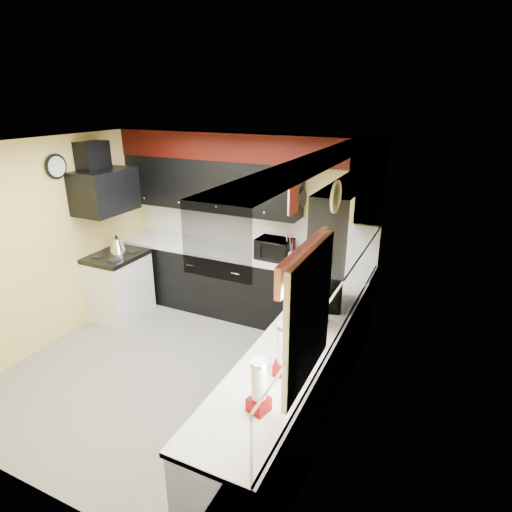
% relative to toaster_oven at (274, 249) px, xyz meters
% --- Properties ---
extents(ground, '(3.60, 3.60, 0.00)m').
position_rel_toaster_oven_xyz_m(ground, '(-0.53, -1.47, -1.07)').
color(ground, gray).
rests_on(ground, ground).
extents(wall_back, '(3.60, 0.06, 2.50)m').
position_rel_toaster_oven_xyz_m(wall_back, '(-0.53, 0.33, 0.18)').
color(wall_back, '#E0C666').
rests_on(wall_back, ground).
extents(wall_right, '(0.06, 3.60, 2.50)m').
position_rel_toaster_oven_xyz_m(wall_right, '(1.27, -1.47, 0.18)').
color(wall_right, '#E0C666').
rests_on(wall_right, ground).
extents(wall_left, '(0.06, 3.60, 2.50)m').
position_rel_toaster_oven_xyz_m(wall_left, '(-2.33, -1.47, 0.18)').
color(wall_left, '#E0C666').
rests_on(wall_left, ground).
extents(ceiling, '(3.60, 3.60, 0.06)m').
position_rel_toaster_oven_xyz_m(ceiling, '(-0.53, -1.47, 1.43)').
color(ceiling, white).
rests_on(ceiling, wall_back).
extents(cab_back, '(3.60, 0.60, 0.90)m').
position_rel_toaster_oven_xyz_m(cab_back, '(-0.53, 0.03, -0.62)').
color(cab_back, black).
rests_on(cab_back, ground).
extents(cab_right, '(0.60, 3.00, 0.90)m').
position_rel_toaster_oven_xyz_m(cab_right, '(0.97, -1.77, -0.62)').
color(cab_right, black).
rests_on(cab_right, ground).
extents(counter_back, '(3.62, 0.64, 0.04)m').
position_rel_toaster_oven_xyz_m(counter_back, '(-0.53, 0.03, -0.15)').
color(counter_back, white).
rests_on(counter_back, cab_back).
extents(counter_right, '(0.64, 3.02, 0.04)m').
position_rel_toaster_oven_xyz_m(counter_right, '(0.97, -1.77, -0.15)').
color(counter_right, white).
rests_on(counter_right, cab_right).
extents(splash_back, '(3.60, 0.02, 0.50)m').
position_rel_toaster_oven_xyz_m(splash_back, '(-0.53, 0.32, 0.12)').
color(splash_back, white).
rests_on(splash_back, counter_back).
extents(splash_right, '(0.02, 3.60, 0.50)m').
position_rel_toaster_oven_xyz_m(splash_right, '(1.26, -1.47, 0.12)').
color(splash_right, white).
rests_on(splash_right, counter_right).
extents(upper_back, '(2.60, 0.35, 0.70)m').
position_rel_toaster_oven_xyz_m(upper_back, '(-1.03, 0.16, 0.73)').
color(upper_back, black).
rests_on(upper_back, wall_back).
extents(upper_right, '(0.35, 1.80, 0.70)m').
position_rel_toaster_oven_xyz_m(upper_right, '(1.09, -0.57, 0.73)').
color(upper_right, black).
rests_on(upper_right, wall_right).
extents(soffit_back, '(3.60, 0.36, 0.35)m').
position_rel_toaster_oven_xyz_m(soffit_back, '(-0.53, 0.15, 1.25)').
color(soffit_back, black).
rests_on(soffit_back, wall_back).
extents(soffit_right, '(0.36, 3.24, 0.35)m').
position_rel_toaster_oven_xyz_m(soffit_right, '(1.09, -1.65, 1.25)').
color(soffit_right, black).
rests_on(soffit_right, wall_right).
extents(stove, '(0.60, 0.75, 0.86)m').
position_rel_toaster_oven_xyz_m(stove, '(-2.03, -0.72, -0.64)').
color(stove, white).
rests_on(stove, ground).
extents(cooktop, '(0.62, 0.77, 0.06)m').
position_rel_toaster_oven_xyz_m(cooktop, '(-2.03, -0.72, -0.18)').
color(cooktop, black).
rests_on(cooktop, stove).
extents(hood, '(0.50, 0.78, 0.55)m').
position_rel_toaster_oven_xyz_m(hood, '(-2.08, -0.72, 0.71)').
color(hood, black).
rests_on(hood, wall_left).
extents(hood_duct, '(0.24, 0.40, 0.40)m').
position_rel_toaster_oven_xyz_m(hood_duct, '(-2.21, -0.72, 1.13)').
color(hood_duct, black).
rests_on(hood_duct, wall_left).
extents(window, '(0.03, 0.86, 0.96)m').
position_rel_toaster_oven_xyz_m(window, '(1.25, -2.37, 0.48)').
color(window, white).
rests_on(window, wall_right).
extents(valance, '(0.04, 0.88, 0.20)m').
position_rel_toaster_oven_xyz_m(valance, '(1.20, -2.37, 0.88)').
color(valance, red).
rests_on(valance, wall_right).
extents(pan_top, '(0.03, 0.22, 0.40)m').
position_rel_toaster_oven_xyz_m(pan_top, '(0.29, 0.08, 0.93)').
color(pan_top, black).
rests_on(pan_top, upper_back).
extents(pan_mid, '(0.03, 0.28, 0.46)m').
position_rel_toaster_oven_xyz_m(pan_mid, '(0.29, -0.05, 0.68)').
color(pan_mid, black).
rests_on(pan_mid, upper_back).
extents(pan_low, '(0.03, 0.24, 0.42)m').
position_rel_toaster_oven_xyz_m(pan_low, '(0.29, 0.21, 0.65)').
color(pan_low, black).
rests_on(pan_low, upper_back).
extents(cut_board, '(0.03, 0.26, 0.35)m').
position_rel_toaster_oven_xyz_m(cut_board, '(0.30, -0.17, 0.73)').
color(cut_board, white).
rests_on(cut_board, upper_back).
extents(baskets, '(0.27, 0.27, 0.50)m').
position_rel_toaster_oven_xyz_m(baskets, '(0.99, -1.42, 0.11)').
color(baskets, brown).
rests_on(baskets, upper_right).
extents(clock, '(0.03, 0.30, 0.30)m').
position_rel_toaster_oven_xyz_m(clock, '(-2.30, -1.22, 1.08)').
color(clock, black).
rests_on(clock, wall_left).
extents(deco_plate, '(0.03, 0.24, 0.24)m').
position_rel_toaster_oven_xyz_m(deco_plate, '(1.24, -1.82, 1.18)').
color(deco_plate, white).
rests_on(deco_plate, wall_right).
extents(toaster_oven, '(0.47, 0.40, 0.27)m').
position_rel_toaster_oven_xyz_m(toaster_oven, '(0.00, 0.00, 0.00)').
color(toaster_oven, black).
rests_on(toaster_oven, counter_back).
extents(microwave, '(0.46, 0.58, 0.28)m').
position_rel_toaster_oven_xyz_m(microwave, '(0.96, -0.96, 0.01)').
color(microwave, black).
rests_on(microwave, counter_right).
extents(utensil_crock, '(0.16, 0.16, 0.14)m').
position_rel_toaster_oven_xyz_m(utensil_crock, '(0.21, -0.02, -0.06)').
color(utensil_crock, white).
rests_on(utensil_crock, counter_back).
extents(knife_block, '(0.10, 0.13, 0.19)m').
position_rel_toaster_oven_xyz_m(knife_block, '(0.57, 0.07, -0.04)').
color(knife_block, black).
rests_on(knife_block, counter_back).
extents(kettle, '(0.27, 0.27, 0.20)m').
position_rel_toaster_oven_xyz_m(kettle, '(-2.05, -0.65, -0.05)').
color(kettle, silver).
rests_on(kettle, cooktop).
extents(dispenser_a, '(0.16, 0.16, 0.40)m').
position_rel_toaster_oven_xyz_m(dispenser_a, '(1.03, -2.23, 0.07)').
color(dispenser_a, '#660605').
rests_on(dispenser_a, counter_right).
extents(dispenser_b, '(0.16, 0.16, 0.35)m').
position_rel_toaster_oven_xyz_m(dispenser_b, '(1.03, -2.69, 0.04)').
color(dispenser_b, '#690102').
rests_on(dispenser_b, counter_right).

